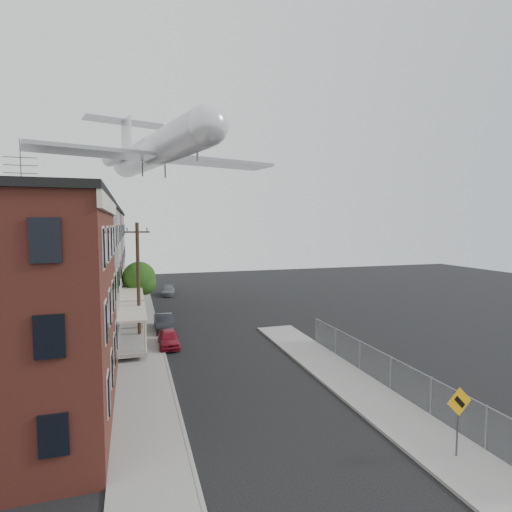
{
  "coord_description": "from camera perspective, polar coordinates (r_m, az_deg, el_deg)",
  "views": [
    {
      "loc": [
        -5.98,
        -12.56,
        8.9
      ],
      "look_at": [
        0.78,
        9.14,
        7.06
      ],
      "focal_mm": 28.0,
      "sensor_mm": 36.0,
      "label": 1
    }
  ],
  "objects": [
    {
      "name": "street_tree",
      "position": [
        40.86,
        -16.18,
        -3.23
      ],
      "size": [
        3.22,
        3.2,
        5.2
      ],
      "color": "black",
      "rests_on": "ground"
    },
    {
      "name": "sidewalk_right",
      "position": [
        23.55,
        14.01,
        -17.57
      ],
      "size": [
        3.0,
        26.0,
        0.12
      ],
      "primitive_type": "cube",
      "color": "gray",
      "rests_on": "ground"
    },
    {
      "name": "curb_left",
      "position": [
        37.66,
        -14.06,
        -9.08
      ],
      "size": [
        0.15,
        62.0,
        0.14
      ],
      "primitive_type": "cube",
      "color": "gray",
      "rests_on": "ground"
    },
    {
      "name": "ground",
      "position": [
        16.52,
        7.77,
        -28.03
      ],
      "size": [
        120.0,
        120.0,
        0.0
      ],
      "primitive_type": "plane",
      "color": "black",
      "rests_on": "ground"
    },
    {
      "name": "warning_sign",
      "position": [
        17.79,
        26.97,
        -19.13
      ],
      "size": [
        1.1,
        0.11,
        2.8
      ],
      "color": "#515156",
      "rests_on": "ground"
    },
    {
      "name": "row_house_b",
      "position": [
        36.75,
        -26.59,
        -1.76
      ],
      "size": [
        11.98,
        7.0,
        10.3
      ],
      "color": "gray",
      "rests_on": "ground"
    },
    {
      "name": "sidewalk_left",
      "position": [
        37.62,
        -16.29,
        -9.16
      ],
      "size": [
        3.0,
        62.0,
        0.12
      ],
      "primitive_type": "cube",
      "color": "gray",
      "rests_on": "ground"
    },
    {
      "name": "car_far",
      "position": [
        51.26,
        -12.44,
        -4.85
      ],
      "size": [
        2.02,
        4.0,
        1.11
      ],
      "primitive_type": "imported",
      "rotation": [
        0.0,
        0.0,
        -0.12
      ],
      "color": "slate",
      "rests_on": "ground"
    },
    {
      "name": "chainlink_fence",
      "position": [
        23.22,
        18.68,
        -15.53
      ],
      "size": [
        0.06,
        18.06,
        1.9
      ],
      "color": "gray",
      "rests_on": "ground"
    },
    {
      "name": "row_house_a",
      "position": [
        29.91,
        -28.74,
        -3.19
      ],
      "size": [
        11.98,
        7.0,
        10.3
      ],
      "color": "slate",
      "rests_on": "ground"
    },
    {
      "name": "car_near",
      "position": [
        30.2,
        -12.37,
        -11.42
      ],
      "size": [
        1.53,
        3.63,
        1.23
      ],
      "primitive_type": "imported",
      "rotation": [
        0.0,
        0.0,
        -0.02
      ],
      "color": "maroon",
      "rests_on": "ground"
    },
    {
      "name": "car_mid",
      "position": [
        34.52,
        -13.02,
        -9.28
      ],
      "size": [
        1.48,
        4.13,
        1.36
      ],
      "primitive_type": "imported",
      "rotation": [
        0.0,
        0.0,
        0.01
      ],
      "color": "black",
      "rests_on": "ground"
    },
    {
      "name": "row_house_e",
      "position": [
        57.5,
        -23.24,
        0.49
      ],
      "size": [
        11.98,
        7.0,
        10.3
      ],
      "color": "slate",
      "rests_on": "ground"
    },
    {
      "name": "row_house_d",
      "position": [
        50.56,
        -24.05,
        -0.06
      ],
      "size": [
        11.98,
        7.0,
        10.3
      ],
      "color": "gray",
      "rests_on": "ground"
    },
    {
      "name": "airplane",
      "position": [
        41.99,
        -14.27,
        14.39
      ],
      "size": [
        23.39,
        26.74,
        7.71
      ],
      "color": "silver",
      "rests_on": "ground"
    },
    {
      "name": "utility_pole",
      "position": [
        30.86,
        -16.47,
        -3.44
      ],
      "size": [
        1.8,
        0.26,
        9.0
      ],
      "color": "black",
      "rests_on": "ground"
    },
    {
      "name": "row_house_c",
      "position": [
        43.64,
        -25.12,
        -0.77
      ],
      "size": [
        11.98,
        7.0,
        10.3
      ],
      "color": "slate",
      "rests_on": "ground"
    },
    {
      "name": "curb_right",
      "position": [
        22.87,
        10.75,
        -18.17
      ],
      "size": [
        0.15,
        26.0,
        0.14
      ],
      "primitive_type": "cube",
      "color": "gray",
      "rests_on": "ground"
    }
  ]
}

